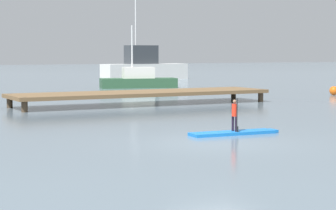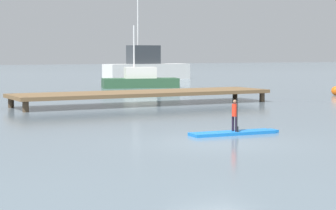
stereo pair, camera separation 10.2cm
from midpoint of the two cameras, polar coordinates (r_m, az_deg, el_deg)
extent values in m
plane|color=slate|center=(18.70, 4.05, -3.38)|extent=(240.00, 240.00, 0.00)
cube|color=blue|center=(20.65, 5.60, -2.48)|extent=(2.91, 0.87, 0.10)
cube|color=blue|center=(21.42, 9.06, -2.26)|extent=(0.27, 0.48, 0.09)
cylinder|color=black|center=(20.74, 5.64, -1.64)|extent=(0.07, 0.07, 0.48)
cylinder|color=black|center=(20.56, 5.93, -1.70)|extent=(0.07, 0.07, 0.48)
cylinder|color=red|center=(20.61, 5.79, -0.45)|extent=(0.19, 0.19, 0.40)
sphere|color=#8C664C|center=(20.59, 5.80, 0.32)|extent=(0.12, 0.12, 0.12)
cylinder|color=black|center=(20.48, 6.01, -0.88)|extent=(0.03, 0.03, 1.08)
cube|color=black|center=(20.53, 6.00, -2.14)|extent=(0.04, 0.14, 0.18)
cube|color=#2D5638|center=(47.77, -2.71, 1.97)|extent=(5.89, 3.18, 0.71)
cube|color=white|center=(47.73, -2.72, 2.89)|extent=(2.54, 1.80, 0.83)
cylinder|color=silver|center=(47.63, -3.28, 5.24)|extent=(0.12, 0.12, 3.08)
cube|color=silver|center=(61.87, -2.11, 2.97)|extent=(8.85, 2.89, 1.53)
cube|color=#33383D|center=(61.63, -2.44, 4.50)|extent=(3.19, 1.65, 1.78)
cylinder|color=silver|center=(61.39, -2.95, 7.64)|extent=(0.12, 0.12, 4.95)
cube|color=brown|center=(32.33, -2.39, 1.05)|extent=(13.37, 3.19, 0.18)
cylinder|color=#473828|center=(28.90, -12.75, 0.03)|extent=(0.28, 0.28, 0.66)
cylinder|color=#473828|center=(31.39, -14.00, 0.37)|extent=(0.28, 0.28, 0.66)
cylinder|color=#473828|center=(34.52, 8.16, 0.84)|extent=(0.28, 0.28, 0.66)
cylinder|color=#473828|center=(36.64, 5.77, 1.08)|extent=(0.28, 0.28, 0.66)
sphere|color=orange|center=(40.84, 14.46, 1.25)|extent=(0.54, 0.54, 0.54)
camera|label=1|loc=(0.05, -90.15, -0.01)|focal=68.54mm
camera|label=2|loc=(0.05, 89.85, 0.01)|focal=68.54mm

